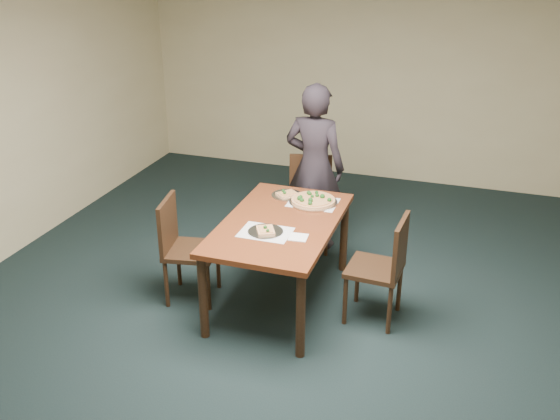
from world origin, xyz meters
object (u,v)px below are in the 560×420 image
(chair_left, at_px, (182,243))
(chair_right, at_px, (385,264))
(pizza_pan, at_px, (313,200))
(dining_table, at_px, (280,231))
(slice_plate_near, at_px, (266,231))
(slice_plate_far, at_px, (287,195))
(chair_far, at_px, (310,196))
(diner, at_px, (315,167))

(chair_left, xyz_separation_m, chair_right, (1.68, 0.19, 0.00))
(chair_right, distance_m, pizza_pan, 0.90)
(dining_table, bearing_deg, pizza_pan, 71.51)
(chair_right, bearing_deg, slice_plate_near, -72.74)
(dining_table, xyz_separation_m, chair_right, (0.88, -0.01, -0.14))
(dining_table, distance_m, pizza_pan, 0.49)
(slice_plate_near, bearing_deg, slice_plate_far, 95.30)
(chair_far, distance_m, slice_plate_far, 0.64)
(diner, height_order, pizza_pan, diner)
(chair_far, relative_size, pizza_pan, 2.15)
(pizza_pan, height_order, slice_plate_far, pizza_pan)
(dining_table, xyz_separation_m, slice_plate_near, (-0.04, -0.23, 0.11))
(chair_left, distance_m, slice_plate_near, 0.80)
(slice_plate_near, bearing_deg, pizza_pan, 74.33)
(chair_far, distance_m, chair_right, 1.47)
(chair_right, bearing_deg, dining_table, -87.13)
(diner, bearing_deg, dining_table, 96.26)
(slice_plate_near, bearing_deg, diner, 89.39)
(slice_plate_near, bearing_deg, dining_table, 80.00)
(chair_far, bearing_deg, chair_left, -132.19)
(chair_far, xyz_separation_m, slice_plate_near, (0.03, -1.36, 0.25))
(slice_plate_near, xyz_separation_m, slice_plate_far, (-0.07, 0.76, -0.00))
(chair_far, bearing_deg, pizza_pan, -85.12)
(chair_far, relative_size, slice_plate_near, 3.25)
(dining_table, height_order, diner, diner)
(chair_far, relative_size, chair_left, 1.00)
(chair_left, height_order, slice_plate_near, chair_left)
(chair_far, bearing_deg, dining_table, -99.76)
(chair_far, xyz_separation_m, slice_plate_far, (-0.05, -0.59, 0.25))
(dining_table, height_order, chair_far, chair_far)
(chair_right, xyz_separation_m, diner, (-0.90, 1.15, 0.31))
(chair_right, bearing_deg, chair_far, -136.67)
(pizza_pan, distance_m, slice_plate_far, 0.27)
(chair_far, bearing_deg, diner, 5.02)
(diner, distance_m, slice_plate_far, 0.62)
(diner, relative_size, slice_plate_far, 5.88)
(slice_plate_near, relative_size, slice_plate_far, 1.00)
(chair_left, distance_m, slice_plate_far, 1.04)
(dining_table, relative_size, chair_right, 1.65)
(chair_right, relative_size, slice_plate_far, 3.25)
(chair_right, bearing_deg, diner, -138.20)
(chair_left, bearing_deg, diner, -40.59)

